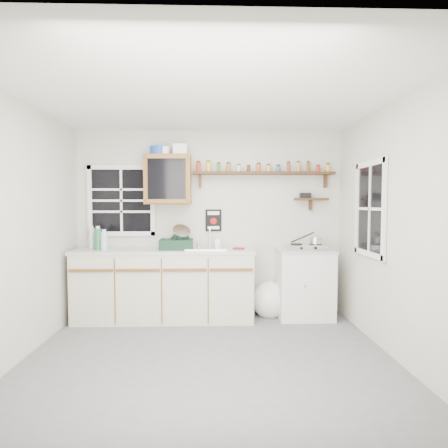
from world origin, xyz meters
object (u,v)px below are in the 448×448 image
object	(u,v)px
upper_cabinet	(168,180)
hotplate	(306,247)
spice_shelf	(262,172)
right_cabinet	(304,283)
dish_rack	(178,241)
main_cabinet	(165,284)

from	to	relation	value
upper_cabinet	hotplate	distance (m)	2.02
upper_cabinet	spice_shelf	world-z (taller)	upper_cabinet
right_cabinet	hotplate	xyz separation A→B (m)	(0.01, -0.02, 0.49)
dish_rack	upper_cabinet	bearing A→B (deg)	127.97
right_cabinet	dish_rack	xyz separation A→B (m)	(-1.66, -0.04, 0.57)
spice_shelf	hotplate	bearing A→B (deg)	-20.64
main_cabinet	dish_rack	bearing A→B (deg)	-3.99
spice_shelf	dish_rack	distance (m)	1.46
right_cabinet	upper_cabinet	bearing A→B (deg)	176.24
main_cabinet	upper_cabinet	xyz separation A→B (m)	(0.03, 0.14, 1.36)
upper_cabinet	dish_rack	world-z (taller)	upper_cabinet
right_cabinet	spice_shelf	distance (m)	1.58
main_cabinet	hotplate	size ratio (longest dim) A/B	4.31
spice_shelf	dish_rack	xyz separation A→B (m)	(-1.12, -0.22, -0.91)
dish_rack	hotplate	world-z (taller)	dish_rack
main_cabinet	hotplate	world-z (taller)	hotplate
hotplate	dish_rack	bearing A→B (deg)	176.43
dish_rack	hotplate	size ratio (longest dim) A/B	0.83
right_cabinet	hotplate	size ratio (longest dim) A/B	1.70
dish_rack	right_cabinet	bearing A→B (deg)	-1.94
right_cabinet	spice_shelf	size ratio (longest dim) A/B	0.48
spice_shelf	upper_cabinet	bearing A→B (deg)	-176.86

